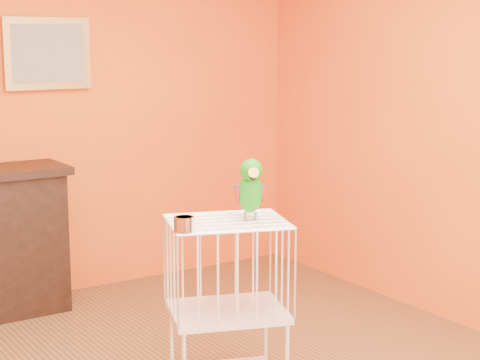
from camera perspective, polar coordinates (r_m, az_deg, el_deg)
room_shell at (r=3.81m, az=-1.95°, el=5.96°), size 4.50×4.50×4.50m
framed_picture at (r=5.81m, az=-13.51°, el=8.74°), size 0.62×0.04×0.50m
birdcage at (r=4.27m, az=-0.90°, el=-8.74°), size 0.72×0.63×0.92m
feed_cup at (r=3.91m, az=-4.00°, el=-3.12°), size 0.10×0.10×0.07m
parrot at (r=4.12m, az=0.75°, el=-0.62°), size 0.20×0.29×0.33m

